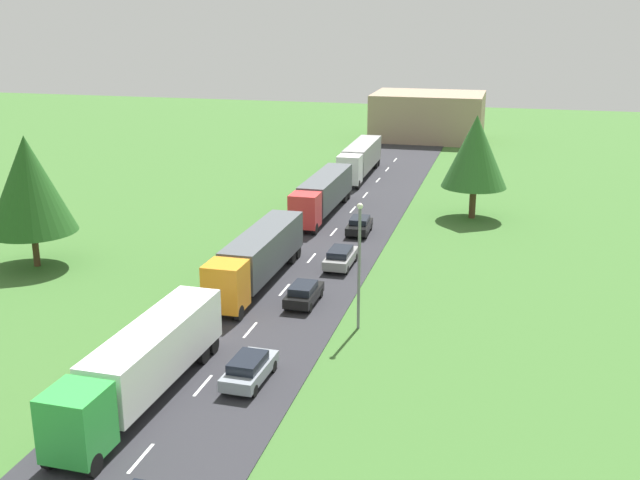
{
  "coord_description": "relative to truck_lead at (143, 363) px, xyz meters",
  "views": [
    {
      "loc": [
        14.96,
        -14.94,
        19.06
      ],
      "look_at": [
        1.27,
        38.72,
        2.31
      ],
      "focal_mm": 43.81,
      "sensor_mm": 36.0,
      "label": 1
    }
  ],
  "objects": [
    {
      "name": "road",
      "position": [
        2.19,
        7.6,
        -2.09
      ],
      "size": [
        10.0,
        140.0,
        0.06
      ],
      "primitive_type": "cube",
      "color": "#2B2B30",
      "rests_on": "ground"
    },
    {
      "name": "lane_marking_centre",
      "position": [
        2.19,
        5.75,
        -2.06
      ],
      "size": [
        0.16,
        123.43,
        0.01
      ],
      "color": "white",
      "rests_on": "road"
    },
    {
      "name": "truck_lead",
      "position": [
        0.0,
        0.0,
        0.0
      ],
      "size": [
        2.87,
        14.12,
        3.54
      ],
      "color": "green",
      "rests_on": "road"
    },
    {
      "name": "truck_second",
      "position": [
        0.0,
        17.64,
        0.0
      ],
      "size": [
        2.58,
        14.57,
        3.53
      ],
      "color": "orange",
      "rests_on": "road"
    },
    {
      "name": "truck_third",
      "position": [
        -0.24,
        37.34,
        -0.02
      ],
      "size": [
        2.53,
        14.68,
        3.49
      ],
      "color": "red",
      "rests_on": "road"
    },
    {
      "name": "truck_fourth",
      "position": [
        -0.24,
        55.01,
        0.04
      ],
      "size": [
        2.67,
        14.73,
        3.61
      ],
      "color": "white",
      "rests_on": "road"
    },
    {
      "name": "car_second",
      "position": [
        4.41,
        3.12,
        -1.29
      ],
      "size": [
        1.92,
        4.34,
        1.48
      ],
      "color": "#8C939E",
      "rests_on": "road"
    },
    {
      "name": "car_third",
      "position": [
        4.19,
        14.6,
        -1.31
      ],
      "size": [
        1.79,
        4.08,
        1.42
      ],
      "color": "black",
      "rests_on": "road"
    },
    {
      "name": "car_fourth",
      "position": [
        4.86,
        22.63,
        -1.28
      ],
      "size": [
        1.85,
        4.57,
        1.49
      ],
      "color": "gray",
      "rests_on": "road"
    },
    {
      "name": "car_fifth",
      "position": [
        4.43,
        31.76,
        -1.32
      ],
      "size": [
        1.93,
        4.09,
        1.41
      ],
      "color": "black",
      "rests_on": "road"
    },
    {
      "name": "lamppost_second",
      "position": [
        8.48,
        11.65,
        2.32
      ],
      "size": [
        0.36,
        0.36,
        7.93
      ],
      "color": "slate",
      "rests_on": "ground"
    },
    {
      "name": "tree_oak",
      "position": [
        -17.61,
        17.34,
        4.23
      ],
      "size": [
        6.59,
        6.59,
        9.99
      ],
      "color": "#513823",
      "rests_on": "ground"
    },
    {
      "name": "tree_maple",
      "position": [
        13.51,
        39.68,
        4.12
      ],
      "size": [
        5.99,
        5.99,
        9.56
      ],
      "color": "#513823",
      "rests_on": "ground"
    },
    {
      "name": "distant_building",
      "position": [
        4.18,
        82.99,
        1.25
      ],
      "size": [
        15.77,
        11.82,
        6.75
      ],
      "primitive_type": "cube",
      "color": "#9E846B",
      "rests_on": "ground"
    }
  ]
}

